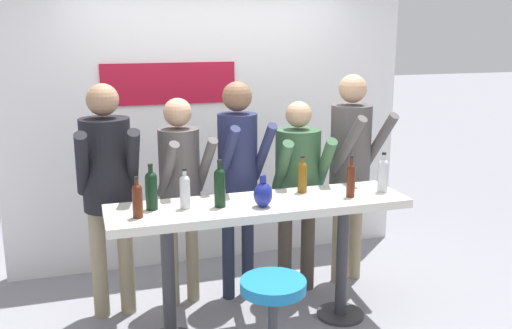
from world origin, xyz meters
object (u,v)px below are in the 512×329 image
object	(u,v)px
person_left	(180,178)
person_center_right	(351,155)
wine_bottle_1	(151,189)
wine_bottle_4	(351,179)
person_far_left	(107,176)
decorative_vase	(263,194)
bar_stool	(273,314)
wine_bottle_6	(383,174)
wine_bottle_2	(185,190)
person_center	(298,177)
wine_bottle_0	(220,185)
wine_bottle_5	(137,199)
person_center_left	(238,165)
tasting_table	(259,225)
wine_bottle_3	(302,176)

from	to	relation	value
person_left	person_center_right	bearing A→B (deg)	-11.71
person_left	wine_bottle_1	bearing A→B (deg)	-130.07
person_left	wine_bottle_4	bearing A→B (deg)	-41.82
person_far_left	person_left	size ratio (longest dim) A/B	1.08
person_center_right	wine_bottle_1	xyz separation A→B (m)	(-1.72, -0.51, -0.00)
person_left	decorative_vase	xyz separation A→B (m)	(0.44, -0.69, 0.03)
person_far_left	wine_bottle_1	size ratio (longest dim) A/B	5.69
bar_stool	wine_bottle_6	xyz separation A→B (m)	(1.05, 0.58, 0.66)
wine_bottle_4	wine_bottle_6	xyz separation A→B (m)	(0.29, 0.05, 0.00)
wine_bottle_2	wine_bottle_4	distance (m)	1.18
wine_bottle_6	decorative_vase	size ratio (longest dim) A/B	1.35
person_far_left	wine_bottle_6	xyz separation A→B (m)	(1.94, -0.57, 0.01)
bar_stool	person_left	distance (m)	1.37
decorative_vase	bar_stool	bearing A→B (deg)	-101.03
person_center	wine_bottle_4	bearing A→B (deg)	-71.03
person_center_right	wine_bottle_2	distance (m)	1.60
decorative_vase	person_center	bearing A→B (deg)	51.50
wine_bottle_0	wine_bottle_5	distance (m)	0.56
person_center	wine_bottle_5	size ratio (longest dim) A/B	5.94
wine_bottle_0	wine_bottle_2	xyz separation A→B (m)	(-0.23, 0.03, -0.02)
person_center_left	person_center_right	xyz separation A→B (m)	(0.98, 0.02, 0.01)
bar_stool	person_left	bearing A→B (deg)	106.23
person_center	decorative_vase	bearing A→B (deg)	-125.04
wine_bottle_1	wine_bottle_4	world-z (taller)	wine_bottle_1
tasting_table	wine_bottle_1	world-z (taller)	wine_bottle_1
person_far_left	wine_bottle_4	size ratio (longest dim) A/B	5.89
person_center_right	person_far_left	bearing A→B (deg)	169.13
person_far_left	wine_bottle_1	bearing A→B (deg)	-62.56
wine_bottle_1	person_center_left	bearing A→B (deg)	33.91
person_center_left	person_left	bearing A→B (deg)	170.07
wine_bottle_3	wine_bottle_4	bearing A→B (deg)	-36.58
bar_stool	wine_bottle_3	world-z (taller)	wine_bottle_3
person_left	person_center_right	world-z (taller)	person_center_right
wine_bottle_4	wine_bottle_6	world-z (taller)	wine_bottle_4
wine_bottle_3	wine_bottle_5	xyz separation A→B (m)	(-1.22, -0.22, -0.00)
tasting_table	wine_bottle_2	size ratio (longest dim) A/B	7.63
decorative_vase	wine_bottle_3	bearing A→B (deg)	32.67
bar_stool	wine_bottle_1	bearing A→B (deg)	133.20
wine_bottle_6	decorative_vase	distance (m)	0.96
wine_bottle_1	wine_bottle_5	world-z (taller)	wine_bottle_1
wine_bottle_0	wine_bottle_2	bearing A→B (deg)	171.75
bar_stool	decorative_vase	size ratio (longest dim) A/B	3.05
person_far_left	wine_bottle_6	world-z (taller)	person_far_left
person_center_left	person_center_right	distance (m)	0.98
wine_bottle_5	wine_bottle_6	bearing A→B (deg)	1.78
tasting_table	person_left	bearing A→B (deg)	128.25
wine_bottle_1	bar_stool	bearing A→B (deg)	-46.80
bar_stool	wine_bottle_0	bearing A→B (deg)	106.92
tasting_table	person_center_right	size ratio (longest dim) A/B	1.18
tasting_table	wine_bottle_1	xyz separation A→B (m)	(-0.74, 0.06, 0.32)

